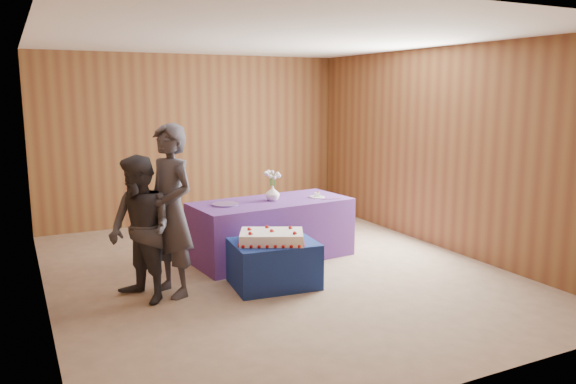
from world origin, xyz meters
TOP-DOWN VIEW (x-y plane):
  - ground at (0.00, 0.00)m, footprint 6.00×6.00m
  - room_shell at (0.00, 0.00)m, footprint 5.04×6.04m
  - cake_table at (-0.21, -0.46)m, footprint 0.97×0.79m
  - serving_table at (0.20, 0.50)m, footprint 2.08×1.08m
  - sheet_cake at (-0.25, -0.49)m, footprint 0.84×0.73m
  - vase at (0.23, 0.51)m, footprint 0.23×0.23m
  - flower_spray at (0.23, 0.51)m, footprint 0.21×0.22m
  - platter at (-0.42, 0.49)m, footprint 0.35×0.35m
  - plate at (0.84, 0.43)m, footprint 0.20×0.20m
  - cake_slice at (0.84, 0.43)m, footprint 0.08×0.07m
  - knife at (0.93, 0.24)m, footprint 0.26×0.07m
  - guest_left at (-1.28, -0.22)m, footprint 0.62×0.76m
  - guest_right at (-1.60, -0.28)m, footprint 0.81×0.89m

SIDE VIEW (x-z plane):
  - ground at x=0.00m, z-range 0.00..0.00m
  - cake_table at x=-0.21m, z-range 0.00..0.50m
  - serving_table at x=0.20m, z-range 0.00..0.75m
  - sheet_cake at x=-0.25m, z-range 0.48..0.64m
  - guest_right at x=-1.60m, z-range 0.00..1.50m
  - knife at x=0.93m, z-range 0.75..0.75m
  - plate at x=0.84m, z-range 0.75..0.76m
  - platter at x=-0.42m, z-range 0.75..0.77m
  - cake_slice at x=0.84m, z-range 0.75..0.83m
  - vase at x=0.23m, z-range 0.75..0.94m
  - guest_left at x=-1.28m, z-range 0.00..1.80m
  - flower_spray at x=0.23m, z-range 1.00..1.16m
  - room_shell at x=0.00m, z-range 0.44..3.16m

